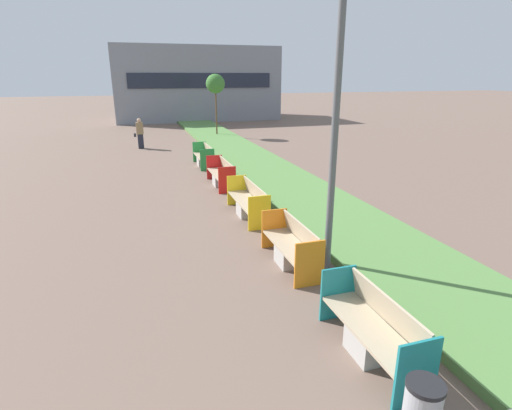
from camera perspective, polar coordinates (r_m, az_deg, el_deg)
The scene contains 10 objects.
planter_grass_strip at distance 10.95m, azimuth 13.14°, elevation -2.93°, with size 2.80×120.00×0.18m.
building_backdrop at distance 38.85m, azimuth -8.72°, elevation 16.77°, with size 14.28×7.33×6.31m.
bench_teal_frame at distance 6.32m, azimuth 16.31°, elevation -17.12°, with size 0.65×2.02×0.94m.
bench_orange_frame at distance 8.68m, azimuth 5.10°, elevation -6.23°, with size 0.65×2.03×0.94m.
bench_yellow_frame at distance 11.58m, azimuth -1.08°, elevation 0.22°, with size 0.65×2.36×0.94m.
bench_red_frame at distance 14.87m, azimuth -4.95°, elevation 4.19°, with size 0.65×2.18×0.94m.
bench_green_frame at distance 18.26m, azimuth -7.42°, elevation 6.70°, with size 0.65×2.04×0.94m.
street_lamp_post at distance 7.81m, azimuth 12.14°, elevation 24.42°, with size 0.24×0.44×8.90m.
sapling_tree_far at distance 26.91m, azimuth -5.82°, elevation 16.79°, with size 1.22×1.22×3.99m.
pedestrian_walking at distance 23.35m, azimuth -16.25°, elevation 9.80°, with size 0.53×0.24×1.66m.
Camera 1 is at (-2.16, 3.26, 3.93)m, focal length 28.00 mm.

